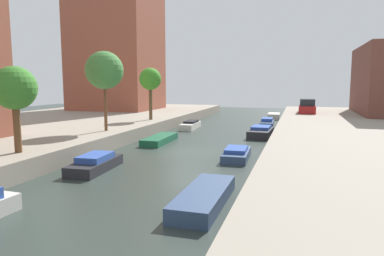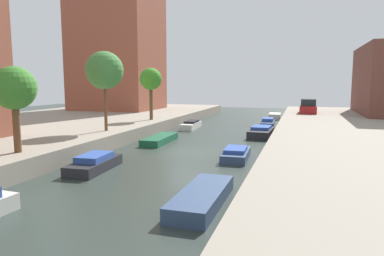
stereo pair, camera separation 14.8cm
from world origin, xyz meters
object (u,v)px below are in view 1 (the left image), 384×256
(parked_car, at_px, (307,107))
(moored_boat_left_2, at_px, (95,164))
(street_tree_3, at_px, (150,80))
(moored_boat_right_5, at_px, (274,116))
(moored_boat_left_4, at_px, (191,125))
(street_tree_1, at_px, (15,89))
(apartment_tower_far, at_px, (116,30))
(moored_boat_right_1, at_px, (204,197))
(moored_boat_left_3, at_px, (160,139))
(moored_boat_right_2, at_px, (237,154))
(moored_boat_right_4, at_px, (267,123))
(moored_boat_right_3, at_px, (261,132))
(street_tree_2, at_px, (104,71))

(parked_car, bearing_deg, moored_boat_left_2, -111.74)
(street_tree_3, distance_m, moored_boat_right_5, 17.92)
(moored_boat_left_4, bearing_deg, street_tree_1, -99.99)
(apartment_tower_far, xyz_separation_m, moored_boat_right_1, (19.50, -29.19, -10.83))
(moored_boat_left_2, xyz_separation_m, moored_boat_left_3, (-0.01, 8.72, -0.10))
(street_tree_3, height_order, moored_boat_left_4, street_tree_3)
(moored_boat_left_3, relative_size, moored_boat_right_2, 1.25)
(moored_boat_left_2, bearing_deg, street_tree_3, 102.92)
(parked_car, relative_size, moored_boat_right_2, 1.15)
(moored_boat_right_5, bearing_deg, moored_boat_right_4, -90.82)
(moored_boat_left_4, relative_size, moored_boat_right_1, 0.86)
(moored_boat_left_4, xyz_separation_m, moored_boat_right_3, (7.08, -3.27, 0.05))
(street_tree_1, distance_m, moored_boat_right_5, 32.23)
(street_tree_2, relative_size, moored_boat_left_4, 1.45)
(street_tree_1, distance_m, moored_boat_left_4, 19.10)
(moored_boat_right_2, bearing_deg, moored_boat_right_4, 88.67)
(moored_boat_left_3, xyz_separation_m, moored_boat_right_1, (6.64, -12.02, 0.04))
(street_tree_3, height_order, moored_boat_left_3, street_tree_3)
(street_tree_2, relative_size, moored_boat_right_3, 1.39)
(street_tree_1, xyz_separation_m, street_tree_2, (0.00, 8.32, 1.16))
(apartment_tower_far, height_order, parked_car, apartment_tower_far)
(moored_boat_left_2, bearing_deg, moored_boat_right_3, 63.36)
(street_tree_3, relative_size, parked_car, 1.15)
(moored_boat_right_4, bearing_deg, parked_car, 57.79)
(moored_boat_right_3, relative_size, moored_boat_right_5, 1.33)
(moored_boat_right_2, xyz_separation_m, moored_boat_right_3, (0.47, 8.94, 0.09))
(moored_boat_right_1, height_order, moored_boat_right_5, moored_boat_right_5)
(moored_boat_right_1, distance_m, moored_boat_right_2, 8.12)
(moored_boat_right_1, bearing_deg, moored_boat_left_3, 118.91)
(moored_boat_left_2, distance_m, moored_boat_right_4, 21.77)
(moored_boat_right_1, bearing_deg, street_tree_2, 134.56)
(street_tree_1, distance_m, moored_boat_left_2, 5.29)
(moored_boat_left_3, distance_m, moored_boat_right_1, 13.73)
(moored_boat_right_3, bearing_deg, moored_boat_right_5, 89.95)
(street_tree_2, distance_m, moored_boat_right_3, 13.32)
(street_tree_2, bearing_deg, moored_boat_left_4, 72.21)
(street_tree_3, bearing_deg, moored_boat_left_2, -77.08)
(moored_boat_left_3, xyz_separation_m, moored_boat_right_2, (6.44, -3.90, 0.05))
(moored_boat_left_3, relative_size, moored_boat_right_1, 1.00)
(moored_boat_right_1, bearing_deg, moored_boat_right_3, 89.09)
(street_tree_2, xyz_separation_m, parked_car, (14.17, 20.04, -3.62))
(moored_boat_right_2, bearing_deg, moored_boat_right_3, 86.98)
(moored_boat_right_1, bearing_deg, moored_boat_right_4, 89.60)
(moored_boat_right_3, height_order, moored_boat_right_5, moored_boat_right_3)
(street_tree_3, bearing_deg, street_tree_1, -90.00)
(street_tree_3, xyz_separation_m, moored_boat_right_4, (10.22, 5.77, -4.33))
(apartment_tower_far, relative_size, moored_boat_right_4, 5.19)
(street_tree_3, height_order, moored_boat_right_3, street_tree_3)
(street_tree_1, xyz_separation_m, moored_boat_left_3, (3.42, 10.13, -3.88))
(street_tree_1, xyz_separation_m, street_tree_3, (0.00, 16.32, 0.58))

